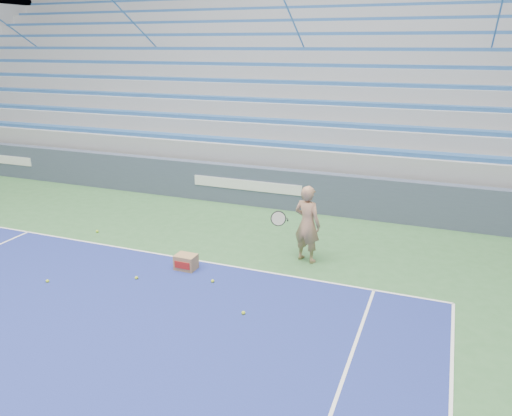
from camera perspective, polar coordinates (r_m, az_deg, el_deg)
The scene contains 9 objects.
sponsor_barrier at distance 13.97m, azimuth -0.86°, elevation 2.60°, with size 30.00×0.32×1.10m.
bleachers at distance 18.98m, azimuth 5.76°, elevation 12.23°, with size 31.00×9.15×7.30m.
tennis_player at distance 10.26m, azimuth 5.85°, elevation -1.82°, with size 0.95×0.89×1.63m.
ball_box at distance 10.16m, azimuth -8.01°, elevation -6.15°, with size 0.42×0.33×0.31m.
tennis_ball_0 at distance 9.97m, azimuth -13.50°, elevation -7.78°, with size 0.07×0.07×0.07m, color #B1D12A.
tennis_ball_1 at distance 12.59m, azimuth -17.69°, elevation -2.55°, with size 0.07×0.07×0.07m, color #B1D12A.
tennis_ball_2 at distance 10.36m, azimuth -22.73°, elevation -7.72°, with size 0.07×0.07×0.07m, color #B1D12A.
tennis_ball_3 at distance 9.61m, azimuth -4.97°, elevation -8.33°, with size 0.07×0.07×0.07m, color #B1D12A.
tennis_ball_4 at distance 8.54m, azimuth -1.45°, elevation -11.90°, with size 0.07×0.07×0.07m, color #B1D12A.
Camera 1 is at (5.07, 3.42, 4.33)m, focal length 35.00 mm.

